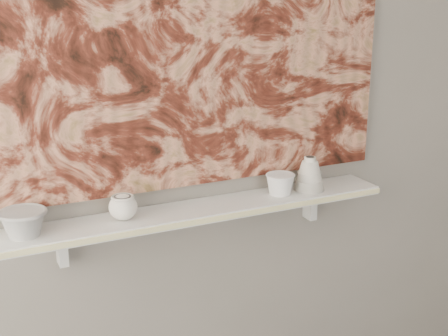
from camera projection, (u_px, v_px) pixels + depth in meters
wall_back at (192, 84)px, 2.16m from camera, size 3.60×0.00×3.60m
shelf at (204, 210)px, 2.20m from camera, size 1.40×0.18×0.03m
shelf_stripe at (215, 219)px, 2.12m from camera, size 1.40×0.01×0.02m
bracket_left at (62, 248)px, 2.07m from camera, size 0.03×0.06×0.12m
bracket_right at (310, 204)px, 2.48m from camera, size 0.03×0.06×0.12m
painting at (192, 28)px, 2.09m from camera, size 1.50×0.02×1.10m
house_motif at (305, 108)px, 2.35m from camera, size 0.09×0.00×0.08m
bowl_grey at (23, 223)px, 1.93m from camera, size 0.16×0.16×0.09m
cup_cream at (123, 207)px, 2.06m from camera, size 0.10×0.10×0.09m
bell_vessel at (309, 173)px, 2.36m from camera, size 0.15×0.15×0.13m
bowl_white at (280, 184)px, 2.31m from camera, size 0.12×0.12×0.08m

